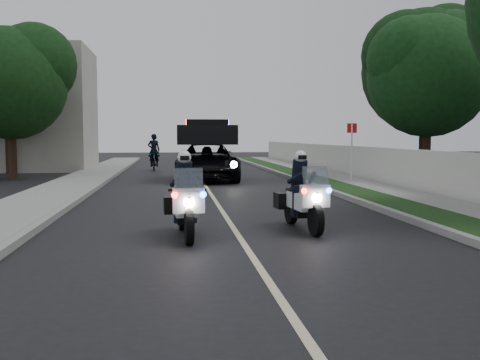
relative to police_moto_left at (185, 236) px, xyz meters
The scene contains 19 objects.
ground 3.52m from the police_moto_left, 72.83° to the right, with size 120.00×120.00×0.00m, color black.
curb_right 8.39m from the police_moto_left, 52.23° to the left, with size 0.20×60.00×0.15m, color gray.
grass_verge 8.84m from the police_moto_left, 48.64° to the left, with size 1.20×60.00×0.16m, color #193814.
sidewalk_right 9.75m from the police_moto_left, 42.89° to the left, with size 1.40×60.00×0.16m, color gray.
property_wall 10.53m from the police_moto_left, 39.18° to the left, with size 0.22×60.00×1.50m, color beige.
curb_left 7.31m from the police_moto_left, 114.76° to the left, with size 0.20×60.00×0.15m, color gray.
sidewalk_left 7.83m from the police_moto_left, 122.09° to the left, with size 2.00×60.00×0.16m, color gray.
building_far 24.59m from the police_moto_left, 111.60° to the left, with size 8.00×6.00×7.00m, color #A8A396.
lane_marking 6.72m from the police_moto_left, 81.09° to the left, with size 0.12×50.00×0.01m, color #BFB78C.
police_moto_left is the anchor object (origin of this frame).
police_moto_right 2.53m from the police_moto_left, 12.46° to the left, with size 0.69×1.96×1.67m, color white, non-canonical shape.
police_suv 13.88m from the police_moto_left, 84.69° to the left, with size 2.72×5.88×2.86m, color black.
bicycle 21.47m from the police_moto_left, 93.50° to the left, with size 0.63×1.80×0.94m, color black.
cyclist 21.47m from the police_moto_left, 93.50° to the left, with size 0.68×0.46×1.90m, color black.
sign_post 13.21m from the police_moto_left, 57.78° to the left, with size 0.40×0.40×2.57m, color red, non-canonical shape.
tree_right_c 17.71m from the police_moto_left, 50.51° to the left, with size 5.71×5.71×9.51m, color black, non-canonical shape.
tree_right_d 16.64m from the police_moto_left, 49.00° to the left, with size 5.33×5.33×8.89m, color #153F16, non-canonical shape.
tree_left_near 17.02m from the police_moto_left, 115.87° to the left, with size 5.03×5.03×8.39m, color #133712, non-canonical shape.
tree_left_far 21.27m from the police_moto_left, 114.20° to the left, with size 5.23×5.23×8.72m, color #103410, non-canonical shape.
Camera 1 is at (-1.27, -7.44, 1.97)m, focal length 41.52 mm.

